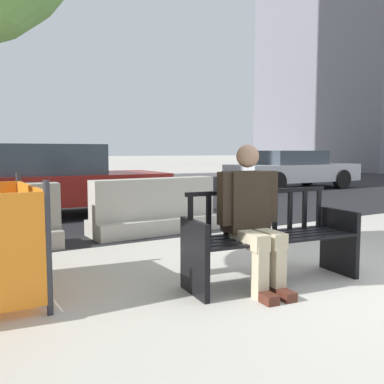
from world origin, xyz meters
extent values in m
plane|color=#B7B2A8|center=(0.00, 0.00, 0.00)|extent=(200.00, 200.00, 0.00)
cube|color=black|center=(0.00, 8.70, 0.00)|extent=(120.00, 12.00, 0.01)
cube|color=black|center=(-1.45, 0.45, 0.33)|extent=(0.11, 0.52, 0.66)
cube|color=black|center=(0.18, 0.27, 0.33)|extent=(0.11, 0.52, 0.66)
cube|color=black|center=(-0.63, 0.36, 0.22)|extent=(0.08, 0.33, 0.45)
cube|color=black|center=(-0.66, 0.13, 0.45)|extent=(1.60, 0.25, 0.02)
cube|color=black|center=(-0.64, 0.25, 0.45)|extent=(1.60, 0.25, 0.02)
cube|color=black|center=(-0.63, 0.36, 0.45)|extent=(1.60, 0.25, 0.02)
cube|color=black|center=(-0.62, 0.47, 0.45)|extent=(1.60, 0.25, 0.02)
cube|color=black|center=(-0.61, 0.59, 0.45)|extent=(1.60, 0.25, 0.02)
cube|color=black|center=(-0.60, 0.60, 0.86)|extent=(1.59, 0.21, 0.04)
cube|color=black|center=(-1.35, 0.68, 0.65)|extent=(0.05, 0.03, 0.38)
cube|color=black|center=(-1.16, 0.66, 0.65)|extent=(0.05, 0.03, 0.38)
cube|color=black|center=(-0.98, 0.64, 0.65)|extent=(0.05, 0.03, 0.38)
cube|color=black|center=(-0.79, 0.62, 0.65)|extent=(0.05, 0.03, 0.38)
cube|color=black|center=(-0.60, 0.60, 0.65)|extent=(0.05, 0.03, 0.38)
cube|color=black|center=(-0.42, 0.58, 0.65)|extent=(0.05, 0.03, 0.38)
cube|color=black|center=(-0.23, 0.56, 0.65)|extent=(0.05, 0.03, 0.38)
cube|color=black|center=(-0.05, 0.54, 0.65)|extent=(0.05, 0.03, 0.38)
cube|color=black|center=(0.14, 0.52, 0.65)|extent=(0.05, 0.03, 0.38)
cube|color=black|center=(-1.45, 0.43, 0.65)|extent=(0.10, 0.46, 0.03)
cube|color=black|center=(0.18, 0.25, 0.65)|extent=(0.10, 0.46, 0.03)
cube|color=#2D2319|center=(-0.88, 0.46, 0.79)|extent=(0.42, 0.28, 0.56)
sphere|color=#9E755B|center=(-0.89, 0.44, 1.21)|extent=(0.21, 0.21, 0.21)
cube|color=#C6B793|center=(-1.00, 0.25, 0.48)|extent=(0.19, 0.45, 0.14)
cube|color=#C6B793|center=(-0.82, 0.23, 0.48)|extent=(0.19, 0.45, 0.14)
cube|color=#C6B793|center=(-1.02, 0.08, 0.23)|extent=(0.12, 0.12, 0.45)
cube|color=#C6B793|center=(-0.84, 0.06, 0.23)|extent=(0.12, 0.12, 0.45)
cube|color=#4C2319|center=(-1.02, 0.00, 0.04)|extent=(0.14, 0.27, 0.08)
cube|color=#4C2319|center=(-0.85, -0.02, 0.04)|extent=(0.14, 0.27, 0.08)
cube|color=#2D2319|center=(-1.13, 0.46, 0.83)|extent=(0.10, 0.13, 0.48)
cube|color=#2D2319|center=(-0.64, 0.40, 0.83)|extent=(0.10, 0.13, 0.48)
cube|color=#ADA89E|center=(-0.49, 3.23, 0.12)|extent=(2.02, 0.75, 0.24)
cube|color=#ADA89E|center=(-0.49, 3.23, 0.54)|extent=(2.01, 0.37, 0.60)
cylinder|color=#2D2D33|center=(-2.64, 0.63, 0.52)|extent=(0.05, 0.05, 1.04)
cylinder|color=#2D2D33|center=(-2.64, 1.91, 0.52)|extent=(0.05, 0.05, 1.04)
cube|color=orange|center=(-2.64, 1.27, 0.52)|extent=(0.03, 1.28, 0.87)
cube|color=maroon|center=(-1.34, 5.70, 0.54)|extent=(4.16, 1.93, 0.56)
cube|color=#38424C|center=(-1.50, 5.71, 1.10)|extent=(1.91, 1.62, 0.56)
cylinder|color=black|center=(-0.04, 6.47, 0.32)|extent=(0.65, 0.25, 0.64)
cylinder|color=black|center=(-0.11, 4.82, 0.32)|extent=(0.65, 0.25, 0.64)
cube|color=silver|center=(6.85, 7.83, 0.54)|extent=(4.56, 1.89, 0.56)
cube|color=#38424C|center=(6.67, 7.84, 1.04)|extent=(2.12, 1.60, 0.45)
cylinder|color=black|center=(8.28, 8.60, 0.32)|extent=(0.65, 0.24, 0.64)
cylinder|color=black|center=(8.22, 6.97, 0.32)|extent=(0.65, 0.24, 0.64)
cylinder|color=black|center=(5.49, 8.70, 0.32)|extent=(0.65, 0.24, 0.64)
cylinder|color=black|center=(5.43, 7.06, 0.32)|extent=(0.65, 0.24, 0.64)
camera|label=1|loc=(-3.33, -2.67, 1.26)|focal=40.00mm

